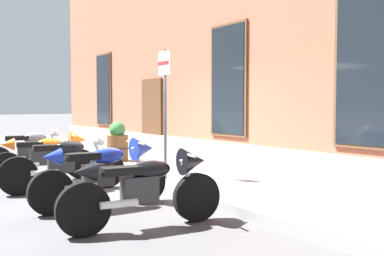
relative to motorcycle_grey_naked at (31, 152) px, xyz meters
The scene contains 9 objects.
ground_plane 2.95m from the motorcycle_grey_naked, 25.84° to the left, with size 140.00×140.00×0.00m, color #424244.
sidewalk 3.61m from the motorcycle_grey_naked, 43.12° to the left, with size 26.55×2.37×0.15m, color slate.
motorcycle_grey_naked is the anchor object (origin of this frame).
motorcycle_orange_sport 1.25m from the motorcycle_grey_naked, ahead, with size 0.62×2.05×1.00m.
motorcycle_black_naked 2.51m from the motorcycle_grey_naked, ahead, with size 0.62×2.19×0.97m.
motorcycle_blue_sport 4.07m from the motorcycle_grey_naked, ahead, with size 0.62×2.13×1.04m.
motorcycle_black_sport 5.38m from the motorcycle_grey_naked, ahead, with size 0.62×2.13×0.98m.
parking_sign 3.74m from the motorcycle_grey_naked, 27.83° to the left, with size 0.36×0.07×2.42m.
barrel_planter 2.04m from the motorcycle_grey_naked, 83.49° to the left, with size 0.56×0.56×0.98m.
Camera 1 is at (7.43, -3.84, 1.53)m, focal length 40.32 mm.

